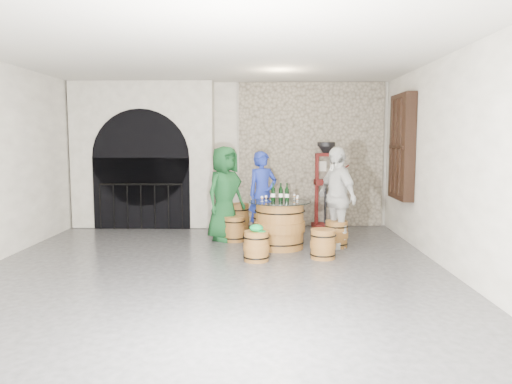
{
  "coord_description": "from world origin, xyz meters",
  "views": [
    {
      "loc": [
        0.78,
        -6.91,
        1.94
      ],
      "look_at": [
        0.63,
        1.29,
        1.05
      ],
      "focal_mm": 34.0,
      "sensor_mm": 36.0,
      "label": 1
    }
  ],
  "objects_px": {
    "barrel_table": "(280,225)",
    "wine_bottle_right": "(281,194)",
    "corking_press": "(326,178)",
    "barrel_stool_left": "(234,229)",
    "person_white": "(336,197)",
    "person_green": "(225,193)",
    "wine_bottle_left": "(273,194)",
    "side_barrel": "(238,219)",
    "barrel_stool_far": "(264,225)",
    "barrel_stool_near_right": "(323,244)",
    "barrel_stool_right": "(336,234)",
    "barrel_stool_near_left": "(256,246)",
    "wine_bottle_center": "(287,194)",
    "person_blue": "(263,194)"
  },
  "relations": [
    {
      "from": "barrel_stool_left",
      "to": "barrel_stool_near_left",
      "type": "bearing_deg",
      "value": -73.47
    },
    {
      "from": "wine_bottle_left",
      "to": "side_barrel",
      "type": "xyz_separation_m",
      "value": [
        -0.7,
        1.29,
        -0.67
      ]
    },
    {
      "from": "wine_bottle_right",
      "to": "barrel_stool_near_left",
      "type": "bearing_deg",
      "value": -112.67
    },
    {
      "from": "wine_bottle_center",
      "to": "side_barrel",
      "type": "xyz_separation_m",
      "value": [
        -0.94,
        1.35,
        -0.67
      ]
    },
    {
      "from": "barrel_stool_left",
      "to": "corking_press",
      "type": "distance_m",
      "value": 2.55
    },
    {
      "from": "person_green",
      "to": "barrel_stool_right",
      "type": "bearing_deg",
      "value": -67.46
    },
    {
      "from": "barrel_stool_right",
      "to": "wine_bottle_left",
      "type": "distance_m",
      "value": 1.36
    },
    {
      "from": "barrel_table",
      "to": "barrel_stool_near_left",
      "type": "relative_size",
      "value": 2.27
    },
    {
      "from": "barrel_stool_right",
      "to": "wine_bottle_center",
      "type": "height_order",
      "value": "wine_bottle_center"
    },
    {
      "from": "side_barrel",
      "to": "barrel_table",
      "type": "bearing_deg",
      "value": -59.05
    },
    {
      "from": "wine_bottle_right",
      "to": "barrel_stool_far",
      "type": "bearing_deg",
      "value": 108.58
    },
    {
      "from": "barrel_stool_near_left",
      "to": "wine_bottle_right",
      "type": "relative_size",
      "value": 1.49
    },
    {
      "from": "barrel_stool_left",
      "to": "corking_press",
      "type": "relative_size",
      "value": 0.26
    },
    {
      "from": "wine_bottle_left",
      "to": "wine_bottle_right",
      "type": "relative_size",
      "value": 1.0
    },
    {
      "from": "barrel_stool_far",
      "to": "wine_bottle_left",
      "type": "relative_size",
      "value": 1.49
    },
    {
      "from": "barrel_stool_left",
      "to": "wine_bottle_center",
      "type": "distance_m",
      "value": 1.35
    },
    {
      "from": "barrel_stool_near_right",
      "to": "person_blue",
      "type": "relative_size",
      "value": 0.28
    },
    {
      "from": "wine_bottle_right",
      "to": "side_barrel",
      "type": "distance_m",
      "value": 1.68
    },
    {
      "from": "barrel_table",
      "to": "barrel_stool_far",
      "type": "xyz_separation_m",
      "value": [
        -0.29,
        0.99,
        -0.18
      ]
    },
    {
      "from": "wine_bottle_left",
      "to": "person_blue",
      "type": "bearing_deg",
      "value": 101.15
    },
    {
      "from": "wine_bottle_right",
      "to": "side_barrel",
      "type": "height_order",
      "value": "wine_bottle_right"
    },
    {
      "from": "person_green",
      "to": "person_white",
      "type": "height_order",
      "value": "person_white"
    },
    {
      "from": "barrel_stool_left",
      "to": "person_green",
      "type": "relative_size",
      "value": 0.27
    },
    {
      "from": "barrel_stool_left",
      "to": "person_white",
      "type": "height_order",
      "value": "person_white"
    },
    {
      "from": "barrel_stool_left",
      "to": "person_blue",
      "type": "distance_m",
      "value": 0.95
    },
    {
      "from": "person_white",
      "to": "wine_bottle_right",
      "type": "xyz_separation_m",
      "value": [
        -1.0,
        -0.01,
        0.07
      ]
    },
    {
      "from": "barrel_stool_far",
      "to": "side_barrel",
      "type": "xyz_separation_m",
      "value": [
        -0.52,
        0.37,
        0.07
      ]
    },
    {
      "from": "barrel_table",
      "to": "corking_press",
      "type": "relative_size",
      "value": 0.59
    },
    {
      "from": "barrel_stool_left",
      "to": "corking_press",
      "type": "bearing_deg",
      "value": 36.97
    },
    {
      "from": "barrel_stool_near_right",
      "to": "side_barrel",
      "type": "distance_m",
      "value": 2.61
    },
    {
      "from": "barrel_stool_right",
      "to": "barrel_stool_near_left",
      "type": "bearing_deg",
      "value": -144.41
    },
    {
      "from": "barrel_table",
      "to": "barrel_stool_far",
      "type": "distance_m",
      "value": 1.04
    },
    {
      "from": "barrel_table",
      "to": "side_barrel",
      "type": "xyz_separation_m",
      "value": [
        -0.82,
        1.36,
        -0.11
      ]
    },
    {
      "from": "wine_bottle_left",
      "to": "barrel_stool_far",
      "type": "bearing_deg",
      "value": 100.75
    },
    {
      "from": "barrel_stool_right",
      "to": "person_green",
      "type": "bearing_deg",
      "value": 163.19
    },
    {
      "from": "barrel_table",
      "to": "wine_bottle_right",
      "type": "height_order",
      "value": "wine_bottle_right"
    },
    {
      "from": "barrel_table",
      "to": "corking_press",
      "type": "distance_m",
      "value": 2.38
    },
    {
      "from": "barrel_stool_left",
      "to": "barrel_table",
      "type": "bearing_deg",
      "value": -33.96
    },
    {
      "from": "barrel_stool_far",
      "to": "wine_bottle_left",
      "type": "distance_m",
      "value": 1.19
    },
    {
      "from": "barrel_stool_near_right",
      "to": "wine_bottle_left",
      "type": "xyz_separation_m",
      "value": [
        -0.8,
        0.84,
        0.74
      ]
    },
    {
      "from": "barrel_table",
      "to": "wine_bottle_right",
      "type": "distance_m",
      "value": 0.56
    },
    {
      "from": "barrel_table",
      "to": "barrel_stool_near_right",
      "type": "bearing_deg",
      "value": -48.3
    },
    {
      "from": "wine_bottle_center",
      "to": "person_green",
      "type": "bearing_deg",
      "value": 149.58
    },
    {
      "from": "barrel_stool_near_left",
      "to": "corking_press",
      "type": "distance_m",
      "value": 3.42
    },
    {
      "from": "person_green",
      "to": "barrel_table",
      "type": "bearing_deg",
      "value": -84.61
    },
    {
      "from": "barrel_table",
      "to": "barrel_stool_far",
      "type": "relative_size",
      "value": 2.27
    },
    {
      "from": "wine_bottle_left",
      "to": "wine_bottle_center",
      "type": "bearing_deg",
      "value": -12.21
    },
    {
      "from": "barrel_stool_near_left",
      "to": "wine_bottle_right",
      "type": "xyz_separation_m",
      "value": [
        0.42,
        1.01,
        0.74
      ]
    },
    {
      "from": "barrel_stool_near_right",
      "to": "barrel_stool_near_left",
      "type": "bearing_deg",
      "value": -170.64
    },
    {
      "from": "wine_bottle_center",
      "to": "person_blue",
      "type": "bearing_deg",
      "value": 112.86
    }
  ]
}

